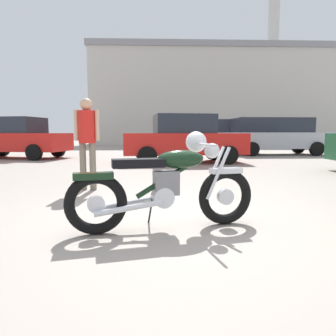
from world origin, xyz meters
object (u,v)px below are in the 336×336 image
object	(u,v)px
silver_sedan_mid	(214,135)
blue_hatchback_right	(184,139)
bystander	(87,134)
dark_sedan_left	(275,135)
vintage_motorcycle	(168,184)
white_estate_far	(16,138)

from	to	relation	value
silver_sedan_mid	blue_hatchback_right	world-z (taller)	silver_sedan_mid
bystander	dark_sedan_left	distance (m)	11.33
dark_sedan_left	silver_sedan_mid	size ratio (longest dim) A/B	0.99
vintage_motorcycle	silver_sedan_mid	bearing A→B (deg)	64.85
bystander	white_estate_far	bearing A→B (deg)	-144.50
vintage_motorcycle	silver_sedan_mid	size ratio (longest dim) A/B	0.42
vintage_motorcycle	bystander	distance (m)	2.77
vintage_motorcycle	white_estate_far	xyz separation A→B (m)	(-6.36, 9.40, 0.34)
bystander	dark_sedan_left	size ratio (longest dim) A/B	0.34
vintage_motorcycle	dark_sedan_left	world-z (taller)	dark_sedan_left
vintage_motorcycle	dark_sedan_left	xyz separation A→B (m)	(4.94, 11.60, 0.45)
bystander	dark_sedan_left	xyz separation A→B (m)	(6.44, 9.32, -0.08)
silver_sedan_mid	blue_hatchback_right	distance (m)	6.32
vintage_motorcycle	blue_hatchback_right	world-z (taller)	blue_hatchback_right
vintage_motorcycle	blue_hatchback_right	distance (m)	7.60
dark_sedan_left	white_estate_far	size ratio (longest dim) A/B	1.09
dark_sedan_left	vintage_motorcycle	bearing A→B (deg)	-117.46
dark_sedan_left	silver_sedan_mid	distance (m)	3.32
bystander	dark_sedan_left	world-z (taller)	dark_sedan_left
vintage_motorcycle	dark_sedan_left	size ratio (longest dim) A/B	0.42
dark_sedan_left	blue_hatchback_right	size ratio (longest dim) A/B	1.09
vintage_motorcycle	white_estate_far	bearing A→B (deg)	108.56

